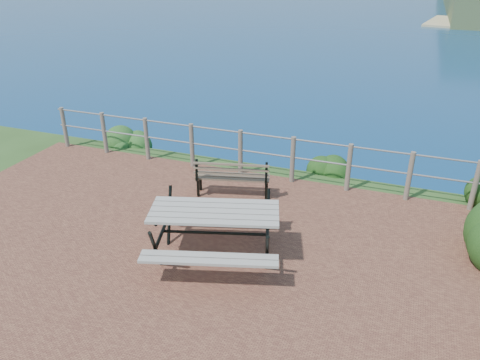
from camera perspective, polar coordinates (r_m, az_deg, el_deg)
name	(u,v)px	position (r m, az deg, el deg)	size (l,w,h in m)	color
ground	(168,258)	(7.61, -8.82, -9.43)	(10.00, 7.00, 0.12)	brown
safety_railing	(240,150)	(10.02, 0.06, 3.69)	(9.40, 0.10, 1.00)	#6B5B4C
picnic_table	(215,228)	(7.28, -3.10, -5.91)	(2.11, 1.65, 0.83)	#9B948B
park_bench	(233,171)	(9.11, -0.91, 1.10)	(1.49, 0.70, 0.82)	brown
shrub_lip_west	(130,143)	(12.29, -13.32, 4.41)	(0.86, 0.86, 0.63)	#205620
shrub_lip_east	(333,170)	(10.66, 11.27, 1.24)	(0.88, 0.88, 0.66)	#133A12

